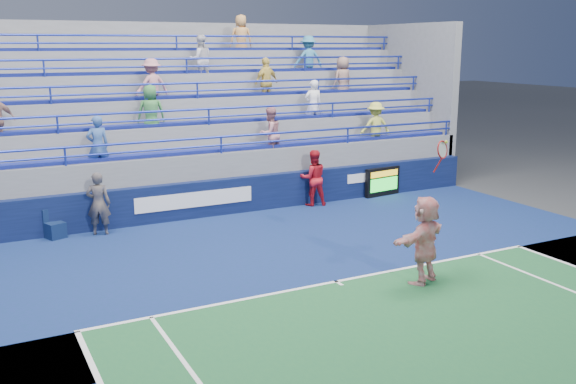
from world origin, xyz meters
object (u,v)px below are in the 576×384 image
line_judge (99,204)px  tennis_player (425,240)px  judge_chair (55,229)px  ball_girl (313,178)px  serve_speed_board (382,182)px

line_judge → tennis_player: bearing=149.4°
judge_chair → ball_girl: size_ratio=0.43×
tennis_player → line_judge: 8.81m
tennis_player → serve_speed_board: bearing=60.8°
serve_speed_board → ball_girl: size_ratio=0.80×
serve_speed_board → line_judge: (-9.51, -0.27, 0.37)m
judge_chair → ball_girl: (7.89, -0.00, 0.65)m
judge_chair → line_judge: 1.31m
judge_chair → line_judge: bearing=-10.7°
judge_chair → line_judge: size_ratio=0.45×
serve_speed_board → line_judge: size_ratio=0.82×
ball_girl → line_judge: bearing=15.4°
tennis_player → ball_girl: bearing=80.1°
serve_speed_board → ball_girl: bearing=-178.7°
judge_chair → ball_girl: ball_girl is taller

